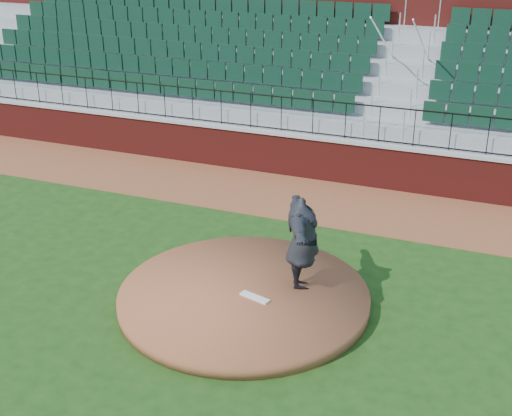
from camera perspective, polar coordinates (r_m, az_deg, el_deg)
The scene contains 10 objects.
ground at distance 13.97m, azimuth -2.31°, elevation -7.18°, with size 90.00×90.00×0.00m, color #1B3E11.
warning_track at distance 18.50m, azimuth 4.50°, elevation 0.79°, with size 34.00×3.20×0.01m, color brown.
field_wall at distance 19.72m, azimuth 5.97°, elevation 4.04°, with size 34.00×0.35×1.20m, color maroon.
wall_cap at distance 19.52m, azimuth 6.05°, elevation 5.84°, with size 34.00×0.45×0.10m, color #B7B7B7.
wall_railing at distance 19.36m, azimuth 6.12°, elevation 7.39°, with size 34.00×0.05×1.00m, color black, non-canonical shape.
seating_stands at distance 21.79m, azimuth 8.21°, elevation 10.46°, with size 34.00×5.10×4.60m, color gray, non-canonical shape.
concourse_wall at distance 24.38m, azimuth 9.94°, elevation 12.81°, with size 34.00×0.50×5.50m, color maroon.
pitchers_mound at distance 13.61m, azimuth -1.02°, elevation -7.44°, with size 4.96×4.96×0.25m, color brown.
pitching_rubber at distance 13.32m, azimuth -0.10°, elevation -7.47°, with size 0.63×0.16×0.04m, color white.
pitcher at distance 13.31m, azimuth 3.90°, elevation -2.94°, with size 2.37×0.64×1.92m, color black.
Camera 1 is at (4.99, -10.94, 7.12)m, focal length 47.91 mm.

